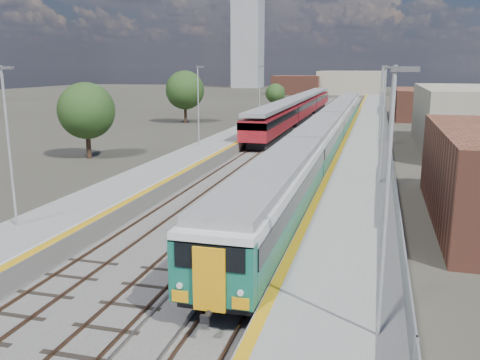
% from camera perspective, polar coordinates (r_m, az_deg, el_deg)
% --- Properties ---
extents(ground, '(320.00, 320.00, 0.00)m').
position_cam_1_polar(ground, '(62.60, 9.28, 4.72)').
color(ground, '#47443A').
rests_on(ground, ground).
extents(ballast_bed, '(10.50, 155.00, 0.06)m').
position_cam_1_polar(ballast_bed, '(65.31, 7.54, 5.13)').
color(ballast_bed, '#565451').
rests_on(ballast_bed, ground).
extents(tracks, '(8.96, 160.00, 0.17)m').
position_cam_1_polar(tracks, '(66.88, 8.25, 5.35)').
color(tracks, '#4C3323').
rests_on(tracks, ground).
extents(platform_right, '(4.70, 155.00, 8.52)m').
position_cam_1_polar(platform_right, '(64.70, 14.20, 5.23)').
color(platform_right, slate).
rests_on(platform_right, ground).
extents(platform_left, '(4.30, 155.00, 8.52)m').
position_cam_1_polar(platform_left, '(66.47, 1.71, 5.79)').
color(platform_left, slate).
rests_on(platform_left, ground).
extents(buildings, '(72.00, 185.50, 40.00)m').
position_cam_1_polar(buildings, '(152.28, 6.06, 13.45)').
color(buildings, brown).
rests_on(buildings, ground).
extents(green_train, '(2.87, 79.96, 3.16)m').
position_cam_1_polar(green_train, '(54.48, 10.07, 5.88)').
color(green_train, black).
rests_on(green_train, ground).
extents(red_train, '(3.03, 61.39, 3.82)m').
position_cam_1_polar(red_train, '(79.70, 6.65, 8.12)').
color(red_train, black).
rests_on(red_train, ground).
extents(tree_a, '(5.22, 5.22, 7.08)m').
position_cam_1_polar(tree_a, '(49.30, -16.87, 7.44)').
color(tree_a, '#382619').
rests_on(tree_a, ground).
extents(tree_b, '(5.80, 5.80, 7.86)m').
position_cam_1_polar(tree_b, '(77.77, -6.21, 10.00)').
color(tree_b, '#382619').
rests_on(tree_b, ground).
extents(tree_c, '(3.84, 3.84, 5.20)m').
position_cam_1_polar(tree_c, '(100.34, 4.00, 9.67)').
color(tree_c, '#382619').
rests_on(tree_c, ground).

